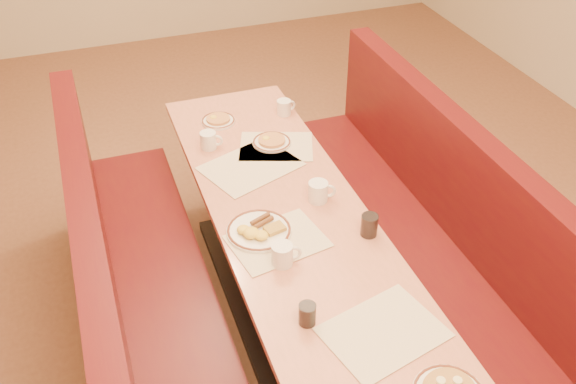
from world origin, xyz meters
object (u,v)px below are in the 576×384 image
object	(u,v)px
eggs_plate	(259,230)
coffee_mug_c	(284,107)
booth_left	(144,313)
coffee_mug_a	(319,191)
coffee_mug_d	(209,140)
coffee_mug_b	(283,254)
soda_tumbler_mid	(369,225)
soda_tumbler_near	(307,314)
booth_right	(422,244)
diner_table	(291,275)

from	to	relation	value
eggs_plate	coffee_mug_c	xyz separation A→B (m)	(0.46, 0.97, 0.03)
booth_left	coffee_mug_a	distance (m)	1.00
eggs_plate	coffee_mug_d	distance (m)	0.76
coffee_mug_a	coffee_mug_b	bearing A→B (deg)	-114.34
coffee_mug_c	soda_tumbler_mid	distance (m)	1.14
coffee_mug_b	soda_tumbler_mid	world-z (taller)	soda_tumbler_mid
eggs_plate	coffee_mug_c	distance (m)	1.07
coffee_mug_a	soda_tumbler_near	bearing A→B (deg)	-98.99
eggs_plate	coffee_mug_a	bearing A→B (deg)	22.13
soda_tumbler_near	booth_right	bearing A→B (deg)	35.07
booth_right	coffee_mug_a	distance (m)	0.72
coffee_mug_d	soda_tumbler_mid	bearing A→B (deg)	-38.67
coffee_mug_c	coffee_mug_d	world-z (taller)	coffee_mug_d
booth_right	eggs_plate	bearing A→B (deg)	-175.60
coffee_mug_a	booth_right	bearing A→B (deg)	9.07
booth_left	booth_right	distance (m)	1.46
booth_left	soda_tumbler_near	world-z (taller)	booth_left
diner_table	eggs_plate	distance (m)	0.44
coffee_mug_a	coffee_mug_d	xyz separation A→B (m)	(-0.38, 0.62, -0.00)
soda_tumbler_near	coffee_mug_a	bearing A→B (deg)	65.06
booth_right	coffee_mug_c	bearing A→B (deg)	116.82
diner_table	eggs_plate	world-z (taller)	eggs_plate
coffee_mug_c	soda_tumbler_mid	bearing A→B (deg)	-99.39
coffee_mug_c	coffee_mug_d	size ratio (longest dim) A/B	0.97
booth_left	soda_tumbler_mid	world-z (taller)	booth_left
booth_right	coffee_mug_d	world-z (taller)	booth_right
coffee_mug_d	soda_tumbler_mid	xyz separation A→B (m)	(0.50, -0.93, 0.00)
soda_tumbler_near	soda_tumbler_mid	bearing A→B (deg)	41.59
coffee_mug_c	soda_tumbler_mid	xyz separation A→B (m)	(-0.00, -1.14, 0.01)
diner_table	coffee_mug_a	xyz separation A→B (m)	(0.16, 0.07, 0.43)
coffee_mug_b	eggs_plate	bearing A→B (deg)	108.65
diner_table	coffee_mug_d	distance (m)	0.84
diner_table	coffee_mug_b	distance (m)	0.53
booth_right	coffee_mug_a	size ratio (longest dim) A/B	18.99
booth_left	soda_tumbler_mid	xyz separation A→B (m)	(1.01, -0.24, 0.44)
diner_table	coffee_mug_b	bearing A→B (deg)	-116.23
coffee_mug_c	coffee_mug_b	bearing A→B (deg)	-118.85
diner_table	booth_right	bearing A→B (deg)	0.00
eggs_plate	coffee_mug_a	world-z (taller)	coffee_mug_a
coffee_mug_b	coffee_mug_d	size ratio (longest dim) A/B	1.09
diner_table	booth_right	xyz separation A→B (m)	(0.73, 0.00, -0.01)
booth_left	coffee_mug_a	bearing A→B (deg)	4.41
coffee_mug_b	coffee_mug_c	bearing A→B (deg)	78.94
booth_left	soda_tumbler_mid	size ratio (longest dim) A/B	23.98
booth_left	coffee_mug_b	xyz separation A→B (m)	(0.59, -0.29, 0.44)
soda_tumbler_mid	eggs_plate	bearing A→B (deg)	159.95
booth_left	coffee_mug_c	xyz separation A→B (m)	(1.01, 0.90, 0.43)
diner_table	coffee_mug_d	xyz separation A→B (m)	(-0.22, 0.69, 0.42)
eggs_plate	coffee_mug_c	bearing A→B (deg)	64.63
soda_tumbler_mid	soda_tumbler_near	bearing A→B (deg)	-138.41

